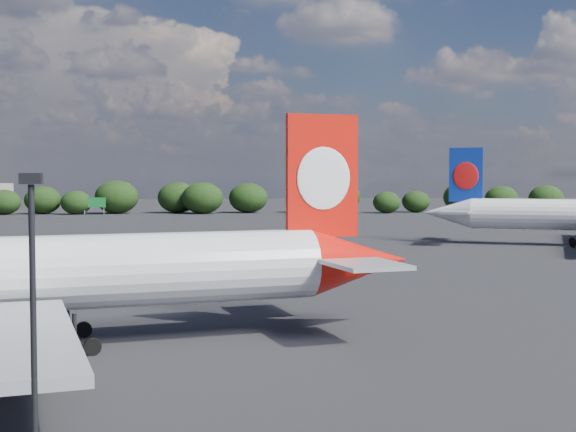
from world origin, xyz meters
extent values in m
plane|color=black|center=(0.00, 60.00, 0.00)|extent=(500.00, 500.00, 0.00)
cylinder|color=silver|center=(0.75, 11.41, 4.61)|extent=(35.19, 12.57, 4.61)
cone|color=red|center=(21.41, 16.30, 4.61)|extent=(8.25, 6.19, 4.61)
cube|color=red|center=(18.71, 15.66, 10.52)|extent=(5.05, 1.62, 8.31)
ellipsoid|color=white|center=(18.78, 15.39, 10.35)|extent=(3.81, 1.07, 4.25)
ellipsoid|color=white|center=(18.65, 15.93, 10.35)|extent=(3.81, 1.07, 4.25)
cube|color=#A0A2A8|center=(20.78, 10.94, 4.98)|extent=(5.32, 6.35, 0.28)
cube|color=#A0A2A8|center=(18.44, 20.82, 4.98)|extent=(5.32, 6.35, 0.28)
cube|color=#A0A2A8|center=(1.72, -0.69, 3.14)|extent=(10.09, 19.34, 0.51)
cube|color=#A0A2A8|center=(-3.81, 22.66, 3.14)|extent=(10.09, 19.34, 0.51)
cylinder|color=black|center=(3.19, 9.14, 1.38)|extent=(0.31, 0.31, 2.31)
cylinder|color=black|center=(3.19, 9.14, 0.51)|extent=(1.08, 0.64, 1.02)
cylinder|color=black|center=(4.17, 9.38, 0.51)|extent=(1.08, 0.64, 1.02)
cylinder|color=black|center=(1.91, 14.53, 1.38)|extent=(0.31, 0.31, 2.31)
cylinder|color=black|center=(1.91, 14.53, 0.51)|extent=(1.08, 0.64, 1.02)
cylinder|color=black|center=(2.90, 14.76, 0.51)|extent=(1.08, 0.64, 1.02)
cone|color=silver|center=(48.30, 82.77, 4.62)|extent=(8.64, 7.26, 4.62)
cube|color=navy|center=(50.83, 81.63, 10.54)|extent=(4.82, 2.51, 8.32)
ellipsoid|color=red|center=(50.72, 81.37, 10.37)|extent=(3.61, 1.77, 4.25)
ellipsoid|color=red|center=(50.95, 81.88, 10.37)|extent=(3.61, 1.77, 4.25)
cube|color=#A0A2A8|center=(47.90, 77.37, 4.99)|extent=(6.07, 6.77, 0.28)
cube|color=#A0A2A8|center=(52.08, 86.64, 4.99)|extent=(6.07, 6.77, 0.28)
cylinder|color=black|center=(63.93, 72.67, 0.51)|extent=(1.10, 0.80, 1.02)
cylinder|color=black|center=(66.21, 77.72, 0.51)|extent=(1.10, 0.80, 1.02)
cylinder|color=black|center=(6.40, -17.36, 5.19)|extent=(0.16, 0.16, 10.38)
cube|color=black|center=(6.40, -17.36, 10.53)|extent=(0.55, 0.30, 0.28)
cube|color=#136025|center=(-18.00, 176.00, 3.20)|extent=(6.00, 0.30, 2.60)
cylinder|color=#94979C|center=(-20.50, 176.00, 1.00)|extent=(0.20, 0.20, 2.00)
cylinder|color=#94979C|center=(-15.50, 176.00, 1.00)|extent=(0.20, 0.20, 2.00)
cube|color=gold|center=(12.00, 182.00, 4.00)|extent=(5.00, 0.30, 3.00)
cylinder|color=#94979C|center=(12.00, 182.00, 1.25)|extent=(0.30, 0.30, 2.50)
ellipsoid|color=black|center=(-41.39, 178.19, 3.30)|extent=(8.59, 7.27, 6.61)
ellipsoid|color=black|center=(-32.05, 180.74, 3.74)|extent=(9.72, 8.23, 7.48)
ellipsoid|color=black|center=(-22.87, 177.56, 3.14)|extent=(8.16, 6.90, 6.27)
ellipsoid|color=black|center=(-12.68, 180.68, 4.49)|extent=(11.68, 9.88, 8.98)
ellipsoid|color=black|center=(3.57, 182.78, 4.22)|extent=(10.98, 9.29, 8.45)
ellipsoid|color=black|center=(10.31, 177.63, 4.25)|extent=(11.04, 9.34, 8.49)
ellipsoid|color=black|center=(22.81, 181.73, 4.10)|extent=(10.66, 9.02, 8.20)
ellipsoid|color=black|center=(38.88, 181.55, 3.64)|extent=(9.47, 8.01, 7.28)
ellipsoid|color=black|center=(48.19, 181.51, 4.48)|extent=(11.64, 9.85, 8.95)
ellipsoid|color=black|center=(60.28, 176.06, 2.95)|extent=(7.67, 6.49, 5.90)
ellipsoid|color=black|center=(69.37, 179.60, 3.01)|extent=(7.82, 6.61, 6.01)
ellipsoid|color=black|center=(81.94, 176.80, 4.21)|extent=(10.95, 9.27, 8.43)
ellipsoid|color=black|center=(93.74, 178.83, 3.65)|extent=(9.49, 8.03, 7.30)
ellipsoid|color=black|center=(105.86, 176.86, 3.79)|extent=(9.85, 8.34, 7.58)
camera|label=1|loc=(10.74, -38.12, 10.64)|focal=50.00mm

